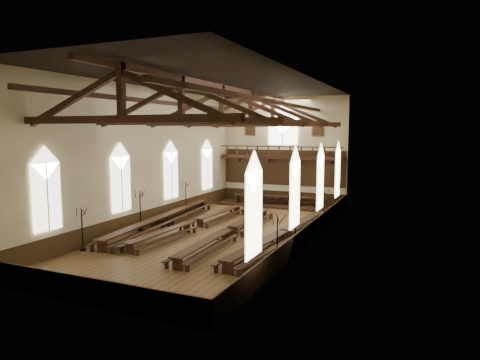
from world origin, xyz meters
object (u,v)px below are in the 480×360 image
object	(u,v)px
refectory_row_a	(162,218)
candelabrum_left_near	(83,238)
refectory_row_d	(285,233)
refectory_row_c	(230,230)
candelabrum_right_mid	(295,234)
dais	(279,205)
candelabrum_left_far	(186,205)
high_table	(279,197)
refectory_row_b	(194,223)
candelabrum_left_mid	(140,218)
candelabrum_right_near	(277,249)
candelabrum_right_far	(324,213)

from	to	relation	value
refectory_row_a	candelabrum_left_near	xyz separation A→B (m)	(-0.60, -7.18, 0.17)
refectory_row_d	candelabrum_left_near	xyz separation A→B (m)	(-10.08, -6.54, 0.20)
refectory_row_c	candelabrum_right_mid	distance (m)	4.55
dais	candelabrum_right_mid	distance (m)	14.05
refectory_row_c	candelabrum_left_far	xyz separation A→B (m)	(-6.59, 5.58, 0.33)
refectory_row_a	refectory_row_d	xyz separation A→B (m)	(9.48, -0.64, -0.03)
candelabrum_left_far	high_table	bearing A→B (deg)	50.17
refectory_row_a	refectory_row_b	distance (m)	2.66
candelabrum_left_mid	candelabrum_right_near	world-z (taller)	candelabrum_left_mid
refectory_row_c	candelabrum_left_near	xyz separation A→B (m)	(-6.59, -5.94, 0.24)
refectory_row_d	high_table	distance (m)	12.62
refectory_row_b	refectory_row_c	world-z (taller)	refectory_row_c
refectory_row_c	candelabrum_right_mid	world-z (taller)	candelabrum_right_mid
refectory_row_b	high_table	world-z (taller)	high_table
high_table	refectory_row_b	bearing A→B (deg)	-102.27
candelabrum_left_near	candelabrum_right_mid	xyz separation A→B (m)	(11.10, 5.41, 0.07)
refectory_row_b	candelabrum_left_near	size ratio (longest dim) A/B	5.52
refectory_row_d	dais	distance (m)	12.62
candelabrum_right_mid	refectory_row_b	bearing A→B (deg)	167.65
candelabrum_left_mid	high_table	bearing A→B (deg)	66.16
high_table	candelabrum_right_near	distance (m)	17.12
high_table	candelabrum_left_far	xyz separation A→B (m)	(-5.71, -6.85, 0.00)
refectory_row_a	candelabrum_left_mid	distance (m)	1.86
refectory_row_b	dais	xyz separation A→B (m)	(2.45, 11.24, -0.40)
high_table	candelabrum_left_near	xyz separation A→B (m)	(-5.71, -18.37, -0.09)
refectory_row_a	candelabrum_right_mid	world-z (taller)	candelabrum_right_mid
high_table	candelabrum_right_far	distance (m)	7.73
refectory_row_d	candelabrum_right_mid	distance (m)	1.54
candelabrum_left_mid	candelabrum_left_far	world-z (taller)	candelabrum_left_mid
refectory_row_c	high_table	distance (m)	12.46
candelabrum_left_mid	refectory_row_b	bearing A→B (deg)	27.29
refectory_row_b	refectory_row_c	xyz separation A→B (m)	(3.32, -1.18, 0.03)
candelabrum_right_near	candelabrum_right_far	distance (m)	10.71
dais	candelabrum_right_far	bearing A→B (deg)	-45.79
candelabrum_right_far	candelabrum_left_near	bearing A→B (deg)	-130.86
candelabrum_left_near	refectory_row_c	bearing A→B (deg)	42.07
refectory_row_b	candelabrum_right_mid	xyz separation A→B (m)	(7.83, -1.71, 0.34)
candelabrum_left_far	refectory_row_d	bearing A→B (deg)	-26.30
dais	candelabrum_left_near	bearing A→B (deg)	-107.27
refectory_row_a	candelabrum_left_near	distance (m)	7.21
refectory_row_a	candelabrum_right_far	xyz separation A→B (m)	(10.50, 5.65, 0.20)
refectory_row_a	candelabrum_right_mid	bearing A→B (deg)	-9.57
dais	candelabrum_right_near	bearing A→B (deg)	-71.66
refectory_row_b	candelabrum_left_mid	size ratio (longest dim) A/B	4.89
high_table	candelabrum_left_far	size ratio (longest dim) A/B	3.01
refectory_row_c	candelabrum_right_mid	size ratio (longest dim) A/B	5.17
candelabrum_left_mid	candelabrum_right_far	size ratio (longest dim) A/B	1.09
candelabrum_left_near	candelabrum_left_mid	bearing A→B (deg)	90.00
refectory_row_d	candelabrum_right_mid	xyz separation A→B (m)	(1.02, -1.13, 0.27)
candelabrum_left_far	candelabrum_right_mid	bearing A→B (deg)	-28.83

